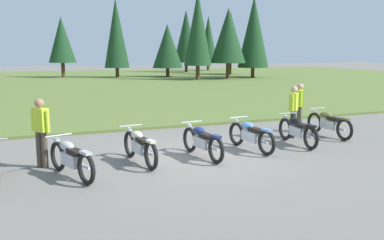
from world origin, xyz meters
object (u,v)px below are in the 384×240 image
Objects in this scene: motorcycle_sky_blue at (251,135)px; rider_with_back_turned at (41,129)px; rider_checking_bike at (293,108)px; motorcycle_olive at (329,123)px; motorcycle_silver at (71,158)px; motorcycle_black at (297,130)px; motorcycle_cream at (140,146)px; motorcycle_navy at (202,141)px; rider_in_hivis_vest at (300,104)px.

motorcycle_sky_blue is 5.57m from rider_with_back_turned.
motorcycle_sky_blue is 2.42m from rider_checking_bike.
motorcycle_olive is at bearing 2.96° from rider_with_back_turned.
motorcycle_silver is 7.36m from rider_checking_bike.
motorcycle_sky_blue is 1.66m from motorcycle_black.
motorcycle_cream is 1.00× the size of motorcycle_olive.
rider_with_back_turned is (-3.95, 0.52, 0.51)m from motorcycle_navy.
motorcycle_silver is 0.96× the size of motorcycle_black.
rider_with_back_turned is (-7.67, -0.74, 0.00)m from rider_checking_bike.
rider_checking_bike is at bearing 5.54° from rider_with_back_turned.
rider_with_back_turned is at bearing 117.71° from motorcycle_silver.
rider_checking_bike reaches higher than motorcycle_black.
rider_in_hivis_vest is 1.00× the size of rider_with_back_turned.
motorcycle_olive is at bearing 12.55° from motorcycle_sky_blue.
rider_with_back_turned is at bearing 172.47° from motorcycle_navy.
motorcycle_cream is 1.25× the size of rider_checking_bike.
motorcycle_sky_blue is at bearing -167.45° from motorcycle_olive.
motorcycle_cream and motorcycle_sky_blue have the same top height.
motorcycle_silver is at bearing -62.29° from rider_with_back_turned.
motorcycle_silver and motorcycle_sky_blue have the same top height.
motorcycle_sky_blue is (4.98, 0.79, 0.00)m from motorcycle_silver.
motorcycle_sky_blue is (3.26, 0.20, 0.00)m from motorcycle_cream.
rider_checking_bike is (2.13, 1.03, 0.51)m from motorcycle_sky_blue.
motorcycle_navy is 1.00× the size of motorcycle_olive.
motorcycle_sky_blue is at bearing 8.59° from motorcycle_navy.
rider_in_hivis_vest is at bearing 24.36° from motorcycle_navy.
motorcycle_sky_blue is 1.00× the size of motorcycle_olive.
motorcycle_olive is at bearing 8.10° from motorcycle_cream.
motorcycle_cream is at bearing -176.55° from motorcycle_sky_blue.
motorcycle_olive is (6.59, 0.94, 0.00)m from motorcycle_cream.
motorcycle_navy and motorcycle_black have the same top height.
motorcycle_silver and motorcycle_cream have the same top height.
motorcycle_black is (3.25, 0.36, 0.00)m from motorcycle_navy.
motorcycle_black is at bearing -1.30° from rider_with_back_turned.
motorcycle_navy is 3.27m from motorcycle_black.
rider_in_hivis_vest is at bearing 18.21° from motorcycle_silver.
motorcycle_black is (1.66, 0.12, 0.00)m from motorcycle_sky_blue.
motorcycle_cream and motorcycle_olive have the same top height.
motorcycle_silver is 3.43m from motorcycle_navy.
motorcycle_cream is 4.93m from motorcycle_black.
motorcycle_sky_blue is 1.25× the size of rider_checking_bike.
motorcycle_navy is 4.02m from rider_with_back_turned.
motorcycle_navy is at bearing -7.53° from rider_with_back_turned.
motorcycle_navy and motorcycle_olive have the same top height.
motorcycle_cream is 1.25× the size of rider_with_back_turned.
rider_in_hivis_vest is at bearing 44.31° from rider_checking_bike.
rider_checking_bike is 7.71m from rider_with_back_turned.
motorcycle_cream and motorcycle_black have the same top height.
motorcycle_silver is at bearing -169.53° from motorcycle_olive.
motorcycle_silver is 5.04m from motorcycle_sky_blue.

